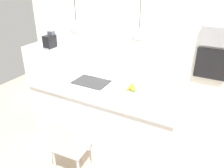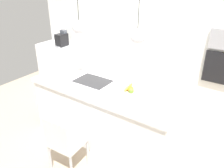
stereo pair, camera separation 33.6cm
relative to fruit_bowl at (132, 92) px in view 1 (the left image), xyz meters
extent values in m
plane|color=tan|center=(-0.46, 0.08, -1.00)|extent=(6.60, 6.60, 0.00)
cube|color=white|center=(-0.46, 1.73, 0.30)|extent=(6.00, 0.10, 2.60)
cube|color=white|center=(-0.46, 0.08, -0.55)|extent=(2.30, 0.92, 0.89)
cube|color=white|center=(-0.46, 0.08, -0.08)|extent=(2.36, 0.98, 0.06)
cube|color=#2D2D30|center=(-0.73, 0.08, -0.05)|extent=(0.56, 0.40, 0.02)
cylinder|color=silver|center=(-0.73, 0.32, 0.06)|extent=(0.02, 0.02, 0.22)
cylinder|color=silver|center=(-0.73, 0.24, 0.16)|extent=(0.02, 0.16, 0.02)
cylinder|color=beige|center=(0.00, -0.01, -0.02)|extent=(0.30, 0.30, 0.06)
sphere|color=olive|center=(0.03, -0.01, 0.04)|extent=(0.07, 0.07, 0.07)
sphere|color=#B22D1E|center=(-0.04, 0.04, 0.04)|extent=(0.08, 0.08, 0.08)
sphere|color=orange|center=(0.00, 0.02, 0.04)|extent=(0.09, 0.09, 0.09)
ellipsoid|color=yellow|center=(-0.04, 0.02, 0.06)|extent=(0.08, 0.19, 0.10)
cube|color=white|center=(-2.86, 1.36, -0.55)|extent=(1.10, 0.60, 0.89)
cube|color=black|center=(-2.73, 1.36, 0.04)|extent=(0.20, 0.28, 0.30)
cube|color=gray|center=(-2.73, 1.19, -0.09)|extent=(0.16, 0.08, 0.02)
cube|color=#4C515B|center=(-2.73, 1.44, 0.23)|extent=(0.14, 0.11, 0.08)
cube|color=#9E9EA3|center=(0.86, 1.66, 0.51)|extent=(0.54, 0.08, 0.34)
cube|color=black|center=(0.86, 1.66, 0.01)|extent=(0.56, 0.08, 0.56)
cube|color=silver|center=(-0.50, -0.77, -0.55)|extent=(0.46, 0.45, 0.06)
cube|color=silver|center=(-0.49, -0.96, -0.33)|extent=(0.42, 0.07, 0.40)
cylinder|color=#B2B2B7|center=(-0.33, -0.58, -0.79)|extent=(0.04, 0.04, 0.41)
cylinder|color=#B2B2B7|center=(-0.70, -0.61, -0.79)|extent=(0.04, 0.04, 0.41)
cylinder|color=#B2B2B7|center=(-0.68, -0.97, -0.79)|extent=(0.04, 0.04, 0.41)
sphere|color=silver|center=(-0.95, 0.08, 0.78)|extent=(0.20, 0.20, 0.20)
sphere|color=silver|center=(0.03, 0.08, 0.78)|extent=(0.20, 0.20, 0.20)
cylinder|color=black|center=(0.03, 0.08, 1.18)|extent=(0.01, 0.01, 0.60)
camera|label=1|loc=(1.07, -2.59, 1.47)|focal=36.05mm
camera|label=2|loc=(1.35, -2.42, 1.47)|focal=36.05mm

